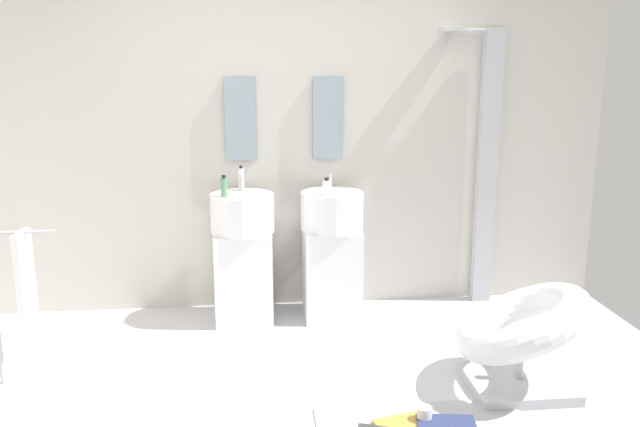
{
  "coord_description": "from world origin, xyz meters",
  "views": [
    {
      "loc": [
        -0.24,
        -3.17,
        1.83
      ],
      "look_at": [
        0.15,
        0.55,
        0.95
      ],
      "focal_mm": 36.96,
      "sensor_mm": 36.0,
      "label": 1
    }
  ],
  "objects_px": {
    "pedestal_sink_left": "(243,255)",
    "towel_rack": "(20,279)",
    "shower_column": "(486,163)",
    "lounge_chair": "(521,331)",
    "magazine_ochre": "(403,426)",
    "soap_bottle_green": "(224,187)",
    "coffee_mug": "(424,415)",
    "soap_bottle_white": "(327,187)",
    "soap_bottle_clear": "(241,179)",
    "pedestal_sink_right": "(332,252)"
  },
  "relations": [
    {
      "from": "pedestal_sink_left",
      "to": "towel_rack",
      "type": "bearing_deg",
      "value": -145.75
    },
    {
      "from": "shower_column",
      "to": "lounge_chair",
      "type": "xyz_separation_m",
      "value": [
        -0.25,
        -1.4,
        -0.73
      ]
    },
    {
      "from": "magazine_ochre",
      "to": "soap_bottle_green",
      "type": "distance_m",
      "value": 2.0
    },
    {
      "from": "towel_rack",
      "to": "soap_bottle_green",
      "type": "bearing_deg",
      "value": 34.13
    },
    {
      "from": "shower_column",
      "to": "towel_rack",
      "type": "distance_m",
      "value": 3.25
    },
    {
      "from": "coffee_mug",
      "to": "lounge_chair",
      "type": "bearing_deg",
      "value": 27.68
    },
    {
      "from": "lounge_chair",
      "to": "soap_bottle_white",
      "type": "height_order",
      "value": "soap_bottle_white"
    },
    {
      "from": "soap_bottle_white",
      "to": "lounge_chair",
      "type": "bearing_deg",
      "value": -48.56
    },
    {
      "from": "lounge_chair",
      "to": "soap_bottle_green",
      "type": "height_order",
      "value": "soap_bottle_green"
    },
    {
      "from": "lounge_chair",
      "to": "soap_bottle_green",
      "type": "xyz_separation_m",
      "value": [
        -1.67,
        1.11,
        0.64
      ]
    },
    {
      "from": "magazine_ochre",
      "to": "towel_rack",
      "type": "bearing_deg",
      "value": 147.5
    },
    {
      "from": "shower_column",
      "to": "magazine_ochre",
      "type": "xyz_separation_m",
      "value": [
        -1.0,
        -1.77,
        -1.06
      ]
    },
    {
      "from": "pedestal_sink_left",
      "to": "towel_rack",
      "type": "distance_m",
      "value": 1.5
    },
    {
      "from": "soap_bottle_clear",
      "to": "towel_rack",
      "type": "bearing_deg",
      "value": -141.14
    },
    {
      "from": "pedestal_sink_left",
      "to": "shower_column",
      "type": "height_order",
      "value": "shower_column"
    },
    {
      "from": "coffee_mug",
      "to": "soap_bottle_clear",
      "type": "distance_m",
      "value": 2.14
    },
    {
      "from": "pedestal_sink_left",
      "to": "soap_bottle_clear",
      "type": "bearing_deg",
      "value": 91.29
    },
    {
      "from": "coffee_mug",
      "to": "soap_bottle_clear",
      "type": "relative_size",
      "value": 0.52
    },
    {
      "from": "shower_column",
      "to": "soap_bottle_clear",
      "type": "distance_m",
      "value": 1.81
    },
    {
      "from": "soap_bottle_white",
      "to": "soap_bottle_clear",
      "type": "distance_m",
      "value": 0.63
    },
    {
      "from": "pedestal_sink_left",
      "to": "magazine_ochre",
      "type": "distance_m",
      "value": 1.82
    },
    {
      "from": "soap_bottle_green",
      "to": "soap_bottle_white",
      "type": "bearing_deg",
      "value": -0.97
    },
    {
      "from": "pedestal_sink_left",
      "to": "lounge_chair",
      "type": "height_order",
      "value": "pedestal_sink_left"
    },
    {
      "from": "shower_column",
      "to": "soap_bottle_green",
      "type": "bearing_deg",
      "value": -171.45
    },
    {
      "from": "towel_rack",
      "to": "magazine_ochre",
      "type": "distance_m",
      "value": 2.25
    },
    {
      "from": "coffee_mug",
      "to": "soap_bottle_clear",
      "type": "xyz_separation_m",
      "value": [
        -0.93,
        1.68,
        0.95
      ]
    },
    {
      "from": "pedestal_sink_left",
      "to": "soap_bottle_clear",
      "type": "distance_m",
      "value": 0.54
    },
    {
      "from": "pedestal_sink_left",
      "to": "pedestal_sink_right",
      "type": "xyz_separation_m",
      "value": [
        0.63,
        0.0,
        0.0
      ]
    },
    {
      "from": "lounge_chair",
      "to": "pedestal_sink_right",
      "type": "bearing_deg",
      "value": 127.66
    },
    {
      "from": "pedestal_sink_right",
      "to": "soap_bottle_green",
      "type": "distance_m",
      "value": 0.91
    },
    {
      "from": "towel_rack",
      "to": "pedestal_sink_left",
      "type": "bearing_deg",
      "value": 34.25
    },
    {
      "from": "coffee_mug",
      "to": "soap_bottle_white",
      "type": "distance_m",
      "value": 1.74
    },
    {
      "from": "towel_rack",
      "to": "soap_bottle_clear",
      "type": "relative_size",
      "value": 5.42
    },
    {
      "from": "pedestal_sink_right",
      "to": "magazine_ochre",
      "type": "distance_m",
      "value": 1.64
    },
    {
      "from": "lounge_chair",
      "to": "soap_bottle_white",
      "type": "relative_size",
      "value": 8.46
    },
    {
      "from": "pedestal_sink_right",
      "to": "shower_column",
      "type": "distance_m",
      "value": 1.34
    },
    {
      "from": "shower_column",
      "to": "lounge_chair",
      "type": "height_order",
      "value": "shower_column"
    },
    {
      "from": "shower_column",
      "to": "pedestal_sink_left",
      "type": "bearing_deg",
      "value": -173.49
    },
    {
      "from": "pedestal_sink_left",
      "to": "magazine_ochre",
      "type": "relative_size",
      "value": 3.85
    },
    {
      "from": "towel_rack",
      "to": "coffee_mug",
      "type": "height_order",
      "value": "towel_rack"
    },
    {
      "from": "pedestal_sink_right",
      "to": "soap_bottle_white",
      "type": "distance_m",
      "value": 0.51
    },
    {
      "from": "pedestal_sink_right",
      "to": "soap_bottle_clear",
      "type": "relative_size",
      "value": 5.82
    },
    {
      "from": "lounge_chair",
      "to": "towel_rack",
      "type": "distance_m",
      "value": 2.82
    },
    {
      "from": "coffee_mug",
      "to": "soap_bottle_green",
      "type": "bearing_deg",
      "value": 125.75
    },
    {
      "from": "shower_column",
      "to": "coffee_mug",
      "type": "height_order",
      "value": "shower_column"
    },
    {
      "from": "towel_rack",
      "to": "soap_bottle_green",
      "type": "xyz_separation_m",
      "value": [
        1.12,
        0.76,
        0.36
      ]
    },
    {
      "from": "pedestal_sink_left",
      "to": "shower_column",
      "type": "distance_m",
      "value": 1.92
    },
    {
      "from": "soap_bottle_green",
      "to": "soap_bottle_white",
      "type": "height_order",
      "value": "soap_bottle_green"
    },
    {
      "from": "shower_column",
      "to": "soap_bottle_green",
      "type": "height_order",
      "value": "shower_column"
    },
    {
      "from": "soap_bottle_green",
      "to": "soap_bottle_white",
      "type": "relative_size",
      "value": 1.22
    }
  ]
}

